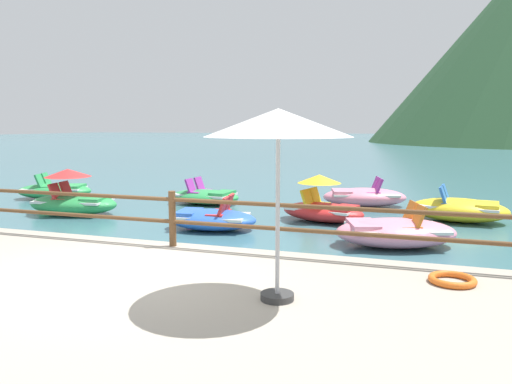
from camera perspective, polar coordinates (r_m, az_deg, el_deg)
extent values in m
plane|color=#3D6B75|center=(45.99, 13.26, 4.54)|extent=(200.00, 200.00, 0.00)
cylinder|color=brown|center=(8.43, -9.72, -3.09)|extent=(0.12, 0.12, 0.95)
cylinder|color=brown|center=(8.37, -9.78, -0.86)|extent=(23.80, 0.07, 0.07)
cylinder|color=brown|center=(8.44, -9.72, -3.41)|extent=(23.80, 0.07, 0.07)
cylinder|color=#B2B2B7|center=(5.67, 2.54, -2.90)|extent=(0.05, 0.05, 2.00)
cone|color=white|center=(5.57, 2.61, 8.08)|extent=(1.70, 1.70, 0.32)
cylinder|color=#333333|center=(5.92, 2.49, -12.07)|extent=(0.40, 0.40, 0.08)
torus|color=orange|center=(6.99, 21.92, -9.46)|extent=(0.61, 0.61, 0.09)
ellipsoid|color=pink|center=(10.36, 15.98, -4.58)|extent=(2.75, 2.09, 0.57)
cube|color=silver|center=(10.34, 16.01, -4.04)|extent=(2.16, 1.68, 0.06)
cube|color=orange|center=(10.64, 16.55, -3.34)|extent=(0.50, 0.50, 0.08)
cube|color=orange|center=(10.65, 17.53, -2.17)|extent=(0.32, 0.44, 0.43)
cube|color=orange|center=(10.12, 17.45, -3.95)|extent=(0.50, 0.50, 0.08)
cube|color=orange|center=(10.13, 18.47, -2.71)|extent=(0.32, 0.44, 0.43)
cube|color=pink|center=(10.16, 12.38, -3.77)|extent=(0.81, 1.10, 0.12)
ellipsoid|color=green|center=(14.42, -20.51, -1.34)|extent=(2.65, 1.65, 0.57)
cube|color=silver|center=(14.40, -20.53, -0.95)|extent=(2.07, 1.34, 0.06)
cube|color=red|center=(14.27, -21.71, -0.81)|extent=(0.45, 0.45, 0.08)
cube|color=red|center=(14.33, -22.37, 0.09)|extent=(0.26, 0.43, 0.43)
cube|color=red|center=(14.71, -20.66, -0.51)|extent=(0.45, 0.45, 0.08)
cube|color=red|center=(14.77, -21.30, 0.36)|extent=(0.26, 0.43, 0.43)
cube|color=green|center=(14.06, -18.13, -0.80)|extent=(0.67, 0.98, 0.12)
cone|color=red|center=(14.38, -21.10, 2.10)|extent=(1.41, 1.41, 0.22)
ellipsoid|color=green|center=(17.73, -22.44, 0.10)|extent=(2.72, 1.96, 0.51)
cube|color=silver|center=(17.72, -22.46, 0.39)|extent=(2.13, 1.58, 0.06)
cube|color=#339956|center=(17.55, -23.33, 0.51)|extent=(0.50, 0.50, 0.08)
cube|color=#339956|center=(17.60, -23.91, 1.21)|extent=(0.32, 0.44, 0.43)
cube|color=#339956|center=(18.02, -22.70, 0.71)|extent=(0.50, 0.50, 0.08)
cube|color=#339956|center=(18.06, -23.26, 1.40)|extent=(0.32, 0.44, 0.43)
cube|color=green|center=(17.47, -20.43, 0.59)|extent=(0.79, 1.01, 0.12)
ellipsoid|color=red|center=(12.68, 7.78, -2.33)|extent=(2.43, 1.70, 0.47)
cube|color=silver|center=(12.67, 7.79, -1.96)|extent=(1.91, 1.37, 0.06)
cube|color=yellow|center=(12.52, 6.65, -1.73)|extent=(0.49, 0.49, 0.08)
cube|color=yellow|center=(12.56, 5.93, -0.67)|extent=(0.30, 0.44, 0.43)
cube|color=yellow|center=(12.93, 7.58, -1.44)|extent=(0.49, 0.49, 0.08)
cube|color=yellow|center=(12.98, 6.88, -0.41)|extent=(0.30, 0.44, 0.43)
cube|color=red|center=(12.41, 10.31, -1.93)|extent=(0.68, 0.92, 0.12)
cone|color=yellow|center=(12.61, 7.40, 1.54)|extent=(1.37, 1.37, 0.22)
ellipsoid|color=green|center=(15.43, -5.98, -0.55)|extent=(2.37, 1.57, 0.44)
cube|color=silver|center=(15.42, -5.98, -0.27)|extent=(1.85, 1.28, 0.06)
cube|color=purple|center=(15.26, -7.05, -0.10)|extent=(0.43, 0.43, 0.08)
cube|color=purple|center=(15.32, -7.64, 0.75)|extent=(0.24, 0.42, 0.43)
cube|color=purple|center=(15.73, -6.04, 0.15)|extent=(0.43, 0.43, 0.08)
cube|color=purple|center=(15.79, -6.63, 0.98)|extent=(0.24, 0.42, 0.43)
cube|color=green|center=(15.12, -3.92, -0.17)|extent=(0.58, 1.01, 0.12)
ellipsoid|color=blue|center=(11.61, -5.12, -3.22)|extent=(2.25, 1.52, 0.48)
cube|color=silver|center=(11.59, -5.13, -2.82)|extent=(1.76, 1.24, 0.06)
cube|color=red|center=(11.78, -4.04, -2.29)|extent=(0.44, 0.44, 0.08)
cube|color=red|center=(11.70, -3.20, -1.26)|extent=(0.25, 0.42, 0.43)
cube|color=red|center=(11.30, -4.73, -2.73)|extent=(0.44, 0.44, 0.08)
cube|color=red|center=(11.21, -3.86, -1.66)|extent=(0.25, 0.42, 0.43)
cube|color=blue|center=(11.76, -7.85, -2.41)|extent=(0.56, 0.95, 0.12)
ellipsoid|color=yellow|center=(13.56, 22.54, -1.94)|extent=(2.57, 1.71, 0.59)
cube|color=silver|center=(13.55, 22.56, -1.50)|extent=(2.01, 1.39, 0.06)
cube|color=blue|center=(13.27, 21.73, -1.33)|extent=(0.45, 0.45, 0.08)
cube|color=blue|center=(13.26, 21.00, -0.35)|extent=(0.26, 0.42, 0.43)
cube|color=blue|center=(13.82, 21.91, -1.00)|extent=(0.45, 0.45, 0.08)
cube|color=blue|center=(13.81, 21.21, -0.05)|extent=(0.26, 0.42, 0.43)
cube|color=yellow|center=(13.52, 25.37, -1.42)|extent=(0.66, 1.04, 0.12)
ellipsoid|color=pink|center=(15.19, 12.54, -0.60)|extent=(2.74, 1.89, 0.56)
cube|color=silver|center=(15.17, 12.55, -0.23)|extent=(2.15, 1.52, 0.06)
cube|color=purple|center=(15.45, 13.09, 0.16)|extent=(0.49, 0.49, 0.08)
cube|color=purple|center=(15.45, 13.77, 0.96)|extent=(0.30, 0.44, 0.43)
cube|color=purple|center=(14.94, 13.42, -0.11)|extent=(0.49, 0.49, 0.08)
cube|color=purple|center=(14.95, 14.13, 0.72)|extent=(0.30, 0.44, 0.43)
cube|color=pink|center=(15.07, 9.98, 0.02)|extent=(0.76, 1.02, 0.12)
cone|color=#284C2D|center=(84.69, 23.98, 11.69)|extent=(27.61, 27.61, 18.32)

